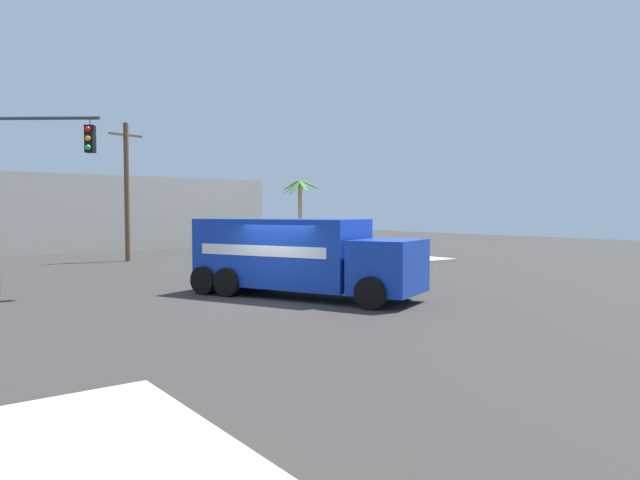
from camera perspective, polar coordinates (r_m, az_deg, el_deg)
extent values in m
plane|color=#33302D|center=(19.01, -4.71, -6.08)|extent=(100.00, 100.00, 0.00)
cube|color=beige|center=(35.28, 1.38, -1.82)|extent=(10.34, 10.34, 0.14)
cube|color=#1438AD|center=(20.38, -3.92, -1.19)|extent=(4.61, 6.44, 2.33)
cube|color=#1438AD|center=(18.48, 6.74, -2.60)|extent=(2.96, 2.71, 1.70)
cube|color=black|center=(18.14, 9.24, -1.64)|extent=(1.88, 0.89, 0.88)
cube|color=#B2B2B7|center=(22.23, -10.15, -4.31)|extent=(2.19, 1.11, 0.21)
cube|color=white|center=(21.39, -2.13, -0.68)|extent=(2.04, 4.60, 0.36)
cube|color=white|center=(19.38, -5.89, -1.06)|extent=(2.04, 4.60, 0.36)
cylinder|color=black|center=(19.72, 7.99, -4.31)|extent=(0.66, 1.03, 1.00)
cylinder|color=black|center=(17.46, 4.99, -5.23)|extent=(0.66, 1.03, 1.00)
cylinder|color=black|center=(22.27, -5.13, -3.47)|extent=(0.66, 1.03, 1.00)
cylinder|color=black|center=(20.30, -9.13, -4.11)|extent=(0.66, 1.03, 1.00)
cylinder|color=black|center=(22.88, -7.30, -3.31)|extent=(0.66, 1.03, 1.00)
cylinder|color=black|center=(20.96, -11.37, -3.91)|extent=(0.66, 1.03, 1.00)
cylinder|color=#38383D|center=(22.64, -25.34, 10.77)|extent=(3.03, 2.46, 0.12)
cylinder|color=#38383D|center=(21.97, -21.68, 10.77)|extent=(0.03, 0.03, 0.25)
cube|color=black|center=(21.89, -21.65, 9.21)|extent=(0.42, 0.42, 0.95)
sphere|color=red|center=(21.76, -21.86, 10.08)|extent=(0.20, 0.20, 0.20)
sphere|color=#EFA314|center=(21.73, -21.85, 9.27)|extent=(0.20, 0.20, 0.20)
sphere|color=#19CC4C|center=(21.69, -21.83, 8.46)|extent=(0.20, 0.20, 0.20)
cube|color=red|center=(35.81, 3.90, -0.16)|extent=(1.07, 1.14, 1.85)
cube|color=black|center=(35.45, 3.65, 0.05)|extent=(0.31, 0.63, 1.18)
cylinder|color=#7A6647|center=(38.10, -1.97, 2.20)|extent=(0.26, 0.26, 4.73)
ellipsoid|color=#427F38|center=(38.41, -1.04, 5.45)|extent=(1.44, 0.63, 0.66)
ellipsoid|color=#427F38|center=(38.82, -1.86, 5.47)|extent=(1.20, 1.30, 0.60)
ellipsoid|color=#427F38|center=(38.48, -2.82, 5.38)|extent=(0.88, 1.39, 0.74)
ellipsoid|color=#427F38|center=(38.10, -2.82, 5.18)|extent=(1.18, 0.92, 1.03)
ellipsoid|color=#427F38|center=(37.66, -2.46, 5.21)|extent=(1.22, 0.76, 1.03)
ellipsoid|color=#427F38|center=(37.53, -1.64, 5.37)|extent=(0.68, 1.36, 0.83)
ellipsoid|color=#427F38|center=(37.98, -0.96, 5.51)|extent=(1.21, 1.28, 0.62)
cylinder|color=brown|center=(35.89, -18.45, 4.46)|extent=(0.30, 0.30, 8.08)
cube|color=brown|center=(36.15, -18.53, 9.76)|extent=(2.14, 0.74, 0.12)
cube|color=beige|center=(47.61, -19.54, 2.49)|extent=(22.88, 6.00, 5.54)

